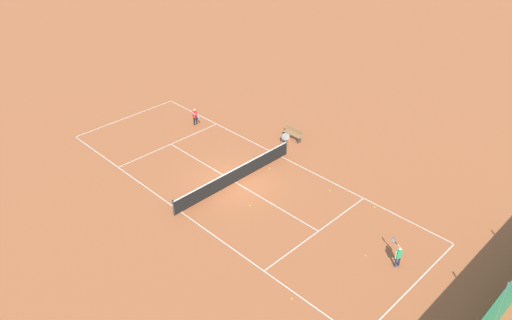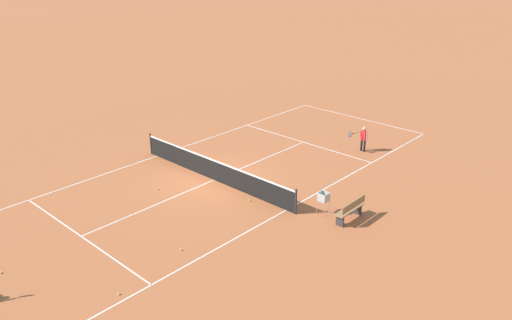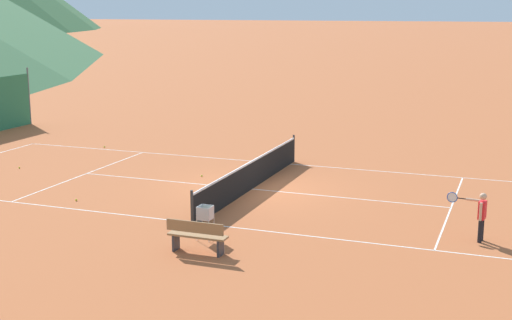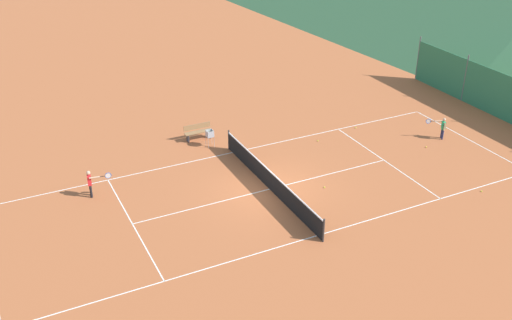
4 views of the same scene
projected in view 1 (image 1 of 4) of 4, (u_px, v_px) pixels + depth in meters
The scene contains 14 objects.
ground_plane at pixel (235, 182), 29.96m from camera, with size 600.00×600.00×0.00m, color #B25B33.
court_line_markings at pixel (235, 182), 29.96m from camera, with size 8.25×23.85×0.01m.
tennis_net at pixel (235, 175), 29.69m from camera, with size 9.18×0.08×1.06m.
windscreen_fence_far at pixel (498, 311), 19.98m from camera, with size 17.28×0.08×2.90m.
player_far_service at pixel (398, 255), 23.63m from camera, with size 0.75×0.88×1.19m.
player_near_service at pixel (195, 116), 35.74m from camera, with size 0.56×1.03×1.28m.
tennis_ball_near_corner at pixel (270, 168), 31.19m from camera, with size 0.07×0.07×0.07m, color #CCE033.
tennis_ball_mid_court at pixel (250, 205), 27.96m from camera, with size 0.07×0.07×0.07m, color #CCE033.
tennis_ball_by_net_left at pixel (374, 207), 27.82m from camera, with size 0.07×0.07×0.07m, color #CCE033.
tennis_ball_far_corner at pixel (292, 298), 22.20m from camera, with size 0.07×0.07×0.07m, color #CCE033.
tennis_ball_alley_left at pixel (366, 256), 24.51m from camera, with size 0.07×0.07×0.07m, color #CCE033.
tennis_ball_alley_right at pixel (330, 190), 29.17m from camera, with size 0.07×0.07×0.07m, color #CCE033.
ball_hopper at pixel (286, 138), 33.22m from camera, with size 0.36×0.36×0.89m.
courtside_bench at pixel (293, 134), 34.11m from camera, with size 0.36×1.50×0.84m.
Camera 1 is at (16.55, 18.32, 17.06)m, focal length 35.00 mm.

